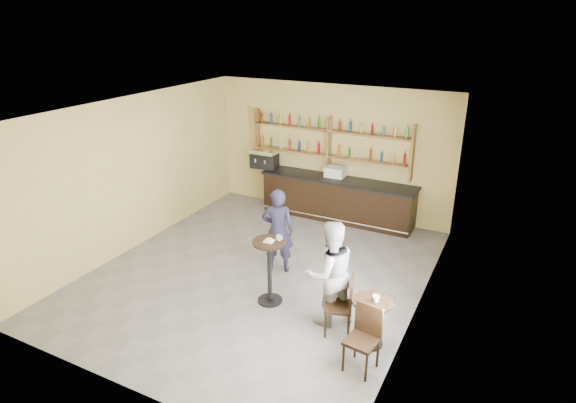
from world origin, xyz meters
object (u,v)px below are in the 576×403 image
at_px(pastry_case, 335,173).
at_px(pedestal_table, 270,272).
at_px(chair_west, 338,306).
at_px(espresso_machine, 264,159).
at_px(cafe_table, 371,323).
at_px(chair_south, 362,341).
at_px(patron_second, 330,273).
at_px(man_main, 278,231).
at_px(bar_counter, 337,199).

relative_size(pastry_case, pedestal_table, 0.40).
bearing_deg(chair_west, espresso_machine, -155.41).
distance_m(espresso_machine, cafe_table, 6.08).
height_order(pedestal_table, cafe_table, pedestal_table).
xyz_separation_m(chair_south, patron_second, (-0.84, 0.86, 0.40)).
relative_size(cafe_table, patron_second, 0.43).
distance_m(espresso_machine, man_main, 3.49).
height_order(pastry_case, man_main, man_main).
xyz_separation_m(man_main, patron_second, (1.53, -1.12, 0.05)).
xyz_separation_m(espresso_machine, pedestal_table, (2.31, -3.93, -0.68)).
bearing_deg(espresso_machine, chair_west, -55.35).
distance_m(bar_counter, patron_second, 4.27).
height_order(espresso_machine, pedestal_table, espresso_machine).
xyz_separation_m(espresso_machine, patron_second, (3.45, -4.01, -0.37)).
bearing_deg(patron_second, chair_south, 88.82).
xyz_separation_m(pedestal_table, chair_south, (1.98, -0.93, -0.10)).
bearing_deg(chair_south, chair_west, 141.22).
bearing_deg(chair_west, bar_counter, -174.97).
bearing_deg(espresso_machine, cafe_table, -51.71).
height_order(man_main, chair_west, man_main).
height_order(espresso_machine, man_main, man_main).
bearing_deg(chair_west, chair_south, 26.10).
bearing_deg(cafe_table, chair_south, -85.24).
bearing_deg(pedestal_table, chair_west, -11.52).
height_order(bar_counter, chair_west, bar_counter).
bearing_deg(pastry_case, cafe_table, -62.01).
bearing_deg(man_main, chair_west, 122.53).
distance_m(bar_counter, cafe_table, 4.81).
height_order(cafe_table, chair_west, chair_west).
relative_size(man_main, chair_west, 1.73).
distance_m(pedestal_table, man_main, 1.15).
xyz_separation_m(espresso_machine, chair_south, (4.29, -4.87, -0.78)).
bearing_deg(pastry_case, pedestal_table, -84.95).
bearing_deg(cafe_table, espresso_machine, 134.83).
bearing_deg(espresso_machine, man_main, -62.96).
relative_size(bar_counter, chair_south, 3.91).
xyz_separation_m(pastry_case, chair_south, (2.35, -4.87, -0.69)).
relative_size(cafe_table, chair_west, 0.79).
distance_m(espresso_machine, pedestal_table, 4.61).
xyz_separation_m(cafe_table, chair_south, (0.05, -0.60, 0.10)).
relative_size(chair_west, patron_second, 0.55).
xyz_separation_m(bar_counter, cafe_table, (2.22, -4.27, -0.13)).
xyz_separation_m(bar_counter, pastry_case, (-0.08, 0.00, 0.66)).
height_order(pedestal_table, chair_west, pedestal_table).
bearing_deg(bar_counter, chair_west, -68.36).
distance_m(espresso_machine, chair_south, 6.53).
height_order(chair_west, patron_second, patron_second).
height_order(bar_counter, pedestal_table, pedestal_table).
relative_size(bar_counter, chair_west, 3.90).
bearing_deg(pastry_case, patron_second, -69.75).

